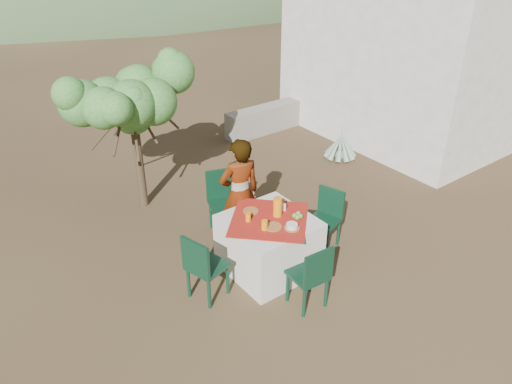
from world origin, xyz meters
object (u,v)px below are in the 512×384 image
person (240,194)px  juice_pitcher (278,207)px  guesthouse (410,59)px  shrub_tree (134,105)px  chair_near (312,275)px  chair_left (203,265)px  chair_far (223,199)px  agave (341,147)px  chair_right (327,215)px  table (269,244)px

person → juice_pitcher: bearing=107.7°
person → guesthouse: size_ratio=0.38×
juice_pitcher → shrub_tree: bearing=104.8°
juice_pitcher → chair_near: bearing=-102.3°
chair_left → shrub_tree: bearing=-25.7°
shrub_tree → chair_far: bearing=-67.6°
chair_near → agave: size_ratio=1.32×
person → agave: size_ratio=2.42×
chair_near → person: (0.10, 1.56, 0.31)m
person → guesthouse: bearing=-154.9°
agave → guesthouse: bearing=6.8°
chair_left → guesthouse: guesthouse is taller
chair_far → chair_right: size_ratio=1.10×
chair_far → chair_right: bearing=-32.7°
juice_pitcher → chair_far: bearing=94.5°
chair_left → guesthouse: bearing=-87.0°
agave → juice_pitcher: size_ratio=2.62×
chair_far → chair_near: size_ratio=1.07×
person → agave: person is taller
shrub_tree → person: bearing=-72.6°
chair_far → agave: (3.09, 0.72, -0.29)m
chair_left → table: bearing=-105.9°
agave → chair_left: bearing=-156.0°
person → guesthouse: 5.36m
chair_right → chair_left: bearing=-108.2°
table → chair_near: (-0.06, -0.87, 0.10)m
chair_far → person: bearing=-72.2°
guesthouse → juice_pitcher: guesthouse is taller
agave → chair_near: bearing=-139.8°
agave → person: bearing=-159.8°
table → person: size_ratio=0.82×
table → chair_left: (-0.97, 0.00, 0.11)m
chair_right → chair_far: bearing=-158.3°
shrub_tree → agave: shrub_tree is taller
chair_near → guesthouse: bearing=-146.5°
chair_right → guesthouse: guesthouse is taller
chair_far → chair_near: 1.98m
table → agave: (3.14, 1.83, -0.16)m
table → shrub_tree: shrub_tree is taller
agave → guesthouse: (2.03, 0.24, 1.28)m
person → juice_pitcher: size_ratio=6.33×
chair_left → shrub_tree: (0.44, 2.50, 1.13)m
chair_near → shrub_tree: bearing=-77.9°
chair_far → agave: chair_far is taller
chair_near → chair_right: (1.02, 0.83, -0.01)m
person → chair_right: bearing=152.0°
chair_left → shrub_tree: 2.78m
chair_near → person: bearing=-89.4°
chair_far → guesthouse: bearing=29.2°
shrub_tree → juice_pitcher: (0.66, -2.51, -0.74)m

